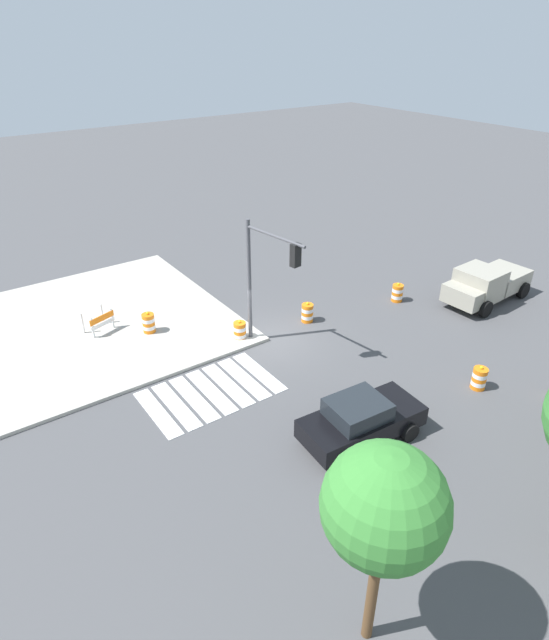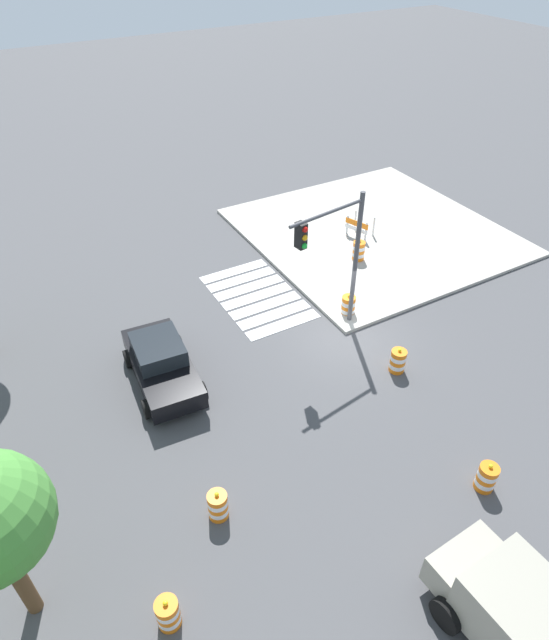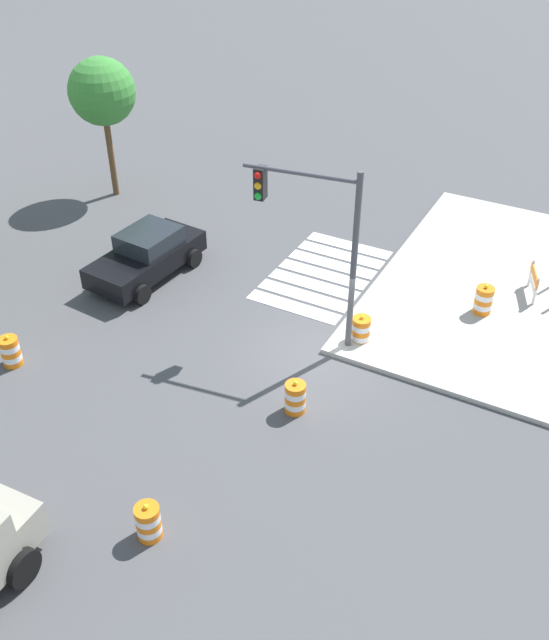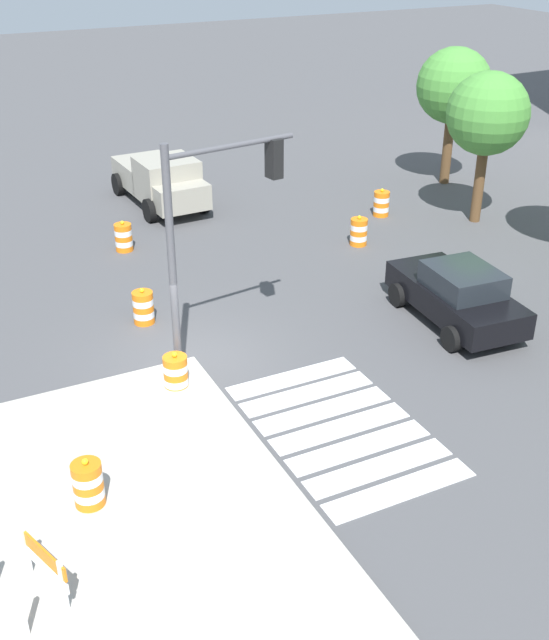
# 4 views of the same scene
# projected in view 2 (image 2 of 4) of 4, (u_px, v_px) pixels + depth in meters

# --- Properties ---
(ground_plane) EXTENTS (120.00, 120.00, 0.00)m
(ground_plane) POSITION_uv_depth(u_px,v_px,m) (345.00, 335.00, 21.15)
(ground_plane) COLOR #474749
(sidewalk_corner) EXTENTS (12.00, 12.00, 0.15)m
(sidewalk_corner) POSITION_uv_depth(u_px,v_px,m) (373.00, 231.00, 27.53)
(sidewalk_corner) COLOR #ADA89E
(sidewalk_corner) RESTS_ON ground
(crosswalk_stripes) EXTENTS (5.10, 3.20, 0.02)m
(crosswalk_stripes) POSITION_uv_depth(u_px,v_px,m) (257.00, 296.00, 23.18)
(crosswalk_stripes) COLOR silver
(crosswalk_stripes) RESTS_ON ground
(sports_car) EXTENTS (4.43, 2.40, 1.63)m
(sports_car) POSITION_uv_depth(u_px,v_px,m) (162.00, 363.00, 18.68)
(sports_car) COLOR black
(sports_car) RESTS_ON ground
(pickup_truck) EXTENTS (5.23, 2.53, 1.92)m
(pickup_truck) POSITION_uv_depth(u_px,v_px,m) (532.00, 633.00, 11.70)
(pickup_truck) COLOR gray
(pickup_truck) RESTS_ON ground
(traffic_barrel_near_corner) EXTENTS (0.56, 0.56, 1.02)m
(traffic_barrel_near_corner) POSITION_uv_depth(u_px,v_px,m) (348.00, 306.00, 21.89)
(traffic_barrel_near_corner) COLOR orange
(traffic_barrel_near_corner) RESTS_ON ground
(traffic_barrel_crosswalk_end) EXTENTS (0.56, 0.56, 1.02)m
(traffic_barrel_crosswalk_end) POSITION_uv_depth(u_px,v_px,m) (398.00, 361.00, 19.31)
(traffic_barrel_crosswalk_end) COLOR orange
(traffic_barrel_crosswalk_end) RESTS_ON ground
(traffic_barrel_median_near) EXTENTS (0.56, 0.56, 1.02)m
(traffic_barrel_median_near) POSITION_uv_depth(u_px,v_px,m) (218.00, 505.00, 14.73)
(traffic_barrel_median_near) COLOR orange
(traffic_barrel_median_near) RESTS_ON ground
(traffic_barrel_median_far) EXTENTS (0.56, 0.56, 1.02)m
(traffic_barrel_median_far) POSITION_uv_depth(u_px,v_px,m) (168.00, 613.00, 12.51)
(traffic_barrel_median_far) COLOR orange
(traffic_barrel_median_far) RESTS_ON ground
(traffic_barrel_far_curb) EXTENTS (0.56, 0.56, 1.02)m
(traffic_barrel_far_curb) POSITION_uv_depth(u_px,v_px,m) (486.00, 477.00, 15.44)
(traffic_barrel_far_curb) COLOR orange
(traffic_barrel_far_curb) RESTS_ON ground
(traffic_barrel_on_sidewalk) EXTENTS (0.56, 0.56, 1.02)m
(traffic_barrel_on_sidewalk) POSITION_uv_depth(u_px,v_px,m) (359.00, 251.00, 25.03)
(traffic_barrel_on_sidewalk) COLOR orange
(traffic_barrel_on_sidewalk) RESTS_ON sidewalk_corner
(construction_barricade) EXTENTS (1.42, 1.14, 1.00)m
(construction_barricade) POSITION_uv_depth(u_px,v_px,m) (358.00, 226.00, 26.67)
(construction_barricade) COLOR silver
(construction_barricade) RESTS_ON sidewalk_corner
(traffic_light_pole) EXTENTS (0.76, 3.27, 5.50)m
(traffic_light_pole) POSITION_uv_depth(u_px,v_px,m) (335.00, 247.00, 18.82)
(traffic_light_pole) COLOR #4C4C51
(traffic_light_pole) RESTS_ON sidewalk_corner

